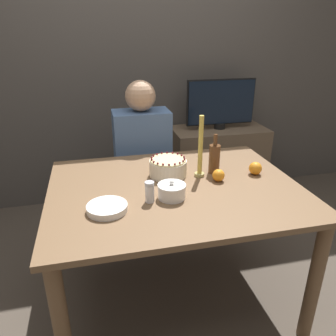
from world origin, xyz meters
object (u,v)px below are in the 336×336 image
Objects in this scene: sugar_shaker at (150,192)px; bottle at (214,158)px; person_man_blue_shirt at (143,172)px; candle at (200,151)px; tv_monitor at (221,103)px; cake at (168,167)px; sugar_bowl at (172,191)px.

bottle is (0.43, 0.26, 0.04)m from sugar_shaker.
sugar_shaker is at bearing 83.55° from person_man_blue_shirt.
bottle is 0.74m from person_man_blue_shirt.
person_man_blue_shirt is (-0.24, 0.62, -0.37)m from candle.
cake is at bearing -125.44° from tv_monitor.
bottle reaches higher than cake.
cake is 0.32m from sugar_shaker.
person_man_blue_shirt is (-0.02, 0.84, -0.26)m from sugar_bowl.
sugar_bowl is 0.33m from candle.
sugar_bowl is at bearing -134.77° from candle.
sugar_shaker is 1.56m from tv_monitor.
cake reaches higher than sugar_bowl.
candle is (0.17, -0.05, 0.10)m from cake.
sugar_shaker is (-0.11, -0.01, 0.02)m from sugar_bowl.
bottle reaches higher than sugar_shaker.
sugar_shaker is 0.46× the size of bottle.
cake is 0.27m from bottle.
sugar_bowl is 0.40m from bottle.
bottle is at bearing 119.44° from person_man_blue_shirt.
bottle is (0.27, -0.02, 0.04)m from cake.
bottle is (0.10, 0.03, -0.06)m from candle.
sugar_bowl is 0.40× the size of candle.
sugar_bowl is 0.23× the size of tv_monitor.
sugar_bowl is 0.12m from sugar_shaker.
bottle is 1.12m from tv_monitor.
bottle is at bearing 31.50° from sugar_shaker.
candle is 0.29× the size of person_man_blue_shirt.
sugar_bowl is (-0.04, -0.27, -0.01)m from cake.
candle is at bearing -163.72° from bottle.
person_man_blue_shirt reaches higher than sugar_shaker.
person_man_blue_shirt is at bearing 96.19° from cake.
tv_monitor reaches higher than sugar_shaker.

